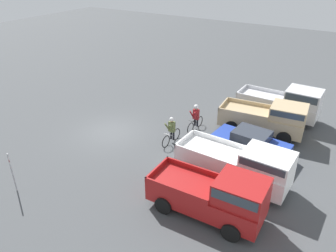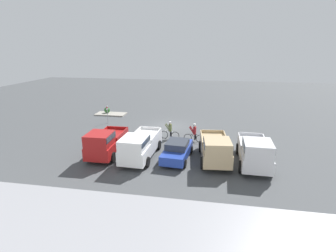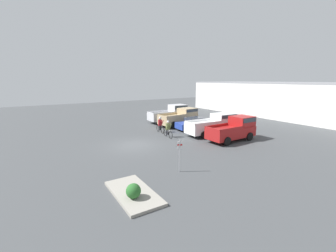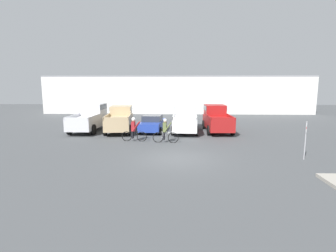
{
  "view_description": "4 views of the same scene",
  "coord_description": "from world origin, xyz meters",
  "px_view_note": "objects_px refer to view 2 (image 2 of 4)",
  "views": [
    {
      "loc": [
        13.63,
        12.74,
        10.1
      ],
      "look_at": [
        -0.65,
        3.86,
        1.2
      ],
      "focal_mm": 35.0,
      "sensor_mm": 36.0,
      "label": 1
    },
    {
      "loc": [
        -4.66,
        26.73,
        8.32
      ],
      "look_at": [
        -0.65,
        3.86,
        1.2
      ],
      "focal_mm": 28.0,
      "sensor_mm": 36.0,
      "label": 2
    },
    {
      "loc": [
        17.8,
        -7.66,
        5.72
      ],
      "look_at": [
        -0.65,
        3.86,
        1.2
      ],
      "focal_mm": 24.0,
      "sensor_mm": 36.0,
      "label": 3
    },
    {
      "loc": [
        -0.02,
        -14.05,
        4.02
      ],
      "look_at": [
        -0.65,
        3.86,
        1.2
      ],
      "focal_mm": 28.0,
      "sensor_mm": 36.0,
      "label": 4
    }
  ],
  "objects_px": {
    "pickup_truck_1": "(215,148)",
    "cyclist_0": "(170,130)",
    "fire_lane_sign": "(107,112)",
    "pickup_truck_0": "(255,151)",
    "sedan_0": "(177,150)",
    "shrub": "(107,110)",
    "pickup_truck_2": "(140,145)",
    "cyclist_1": "(194,132)",
    "pickup_truck_3": "(105,142)"
  },
  "relations": [
    {
      "from": "sedan_0",
      "to": "cyclist_1",
      "type": "bearing_deg",
      "value": -103.76
    },
    {
      "from": "sedan_0",
      "to": "cyclist_1",
      "type": "xyz_separation_m",
      "value": [
        -0.97,
        -3.98,
        0.19
      ]
    },
    {
      "from": "fire_lane_sign",
      "to": "shrub",
      "type": "relative_size",
      "value": 2.9
    },
    {
      "from": "cyclist_0",
      "to": "pickup_truck_0",
      "type": "bearing_deg",
      "value": 144.98
    },
    {
      "from": "pickup_truck_3",
      "to": "sedan_0",
      "type": "bearing_deg",
      "value": -175.69
    },
    {
      "from": "fire_lane_sign",
      "to": "shrub",
      "type": "height_order",
      "value": "fire_lane_sign"
    },
    {
      "from": "sedan_0",
      "to": "fire_lane_sign",
      "type": "distance_m",
      "value": 12.34
    },
    {
      "from": "sedan_0",
      "to": "cyclist_0",
      "type": "height_order",
      "value": "cyclist_0"
    },
    {
      "from": "pickup_truck_0",
      "to": "pickup_truck_2",
      "type": "relative_size",
      "value": 0.95
    },
    {
      "from": "cyclist_0",
      "to": "pickup_truck_3",
      "type": "bearing_deg",
      "value": 48.35
    },
    {
      "from": "pickup_truck_1",
      "to": "cyclist_1",
      "type": "xyz_separation_m",
      "value": [
        1.87,
        -4.09,
        -0.2
      ]
    },
    {
      "from": "cyclist_1",
      "to": "fire_lane_sign",
      "type": "relative_size",
      "value": 0.88
    },
    {
      "from": "pickup_truck_1",
      "to": "fire_lane_sign",
      "type": "xyz_separation_m",
      "value": [
        11.9,
        -8.47,
        0.16
      ]
    },
    {
      "from": "pickup_truck_3",
      "to": "fire_lane_sign",
      "type": "xyz_separation_m",
      "value": [
        3.47,
        -8.79,
        0.13
      ]
    },
    {
      "from": "pickup_truck_3",
      "to": "shrub",
      "type": "distance_m",
      "value": 13.66
    },
    {
      "from": "fire_lane_sign",
      "to": "pickup_truck_0",
      "type": "bearing_deg",
      "value": 148.98
    },
    {
      "from": "pickup_truck_3",
      "to": "fire_lane_sign",
      "type": "bearing_deg",
      "value": -68.47
    },
    {
      "from": "pickup_truck_1",
      "to": "cyclist_0",
      "type": "distance_m",
      "value": 6.13
    },
    {
      "from": "cyclist_0",
      "to": "fire_lane_sign",
      "type": "xyz_separation_m",
      "value": [
        7.75,
        -3.98,
        0.42
      ]
    },
    {
      "from": "fire_lane_sign",
      "to": "shrub",
      "type": "xyz_separation_m",
      "value": [
        1.68,
        -3.85,
        -0.76
      ]
    },
    {
      "from": "sedan_0",
      "to": "cyclist_1",
      "type": "height_order",
      "value": "cyclist_1"
    },
    {
      "from": "pickup_truck_0",
      "to": "sedan_0",
      "type": "height_order",
      "value": "pickup_truck_0"
    },
    {
      "from": "pickup_truck_0",
      "to": "cyclist_1",
      "type": "height_order",
      "value": "pickup_truck_0"
    },
    {
      "from": "cyclist_0",
      "to": "pickup_truck_1",
      "type": "bearing_deg",
      "value": 132.71
    },
    {
      "from": "pickup_truck_1",
      "to": "cyclist_1",
      "type": "relative_size",
      "value": 2.87
    },
    {
      "from": "pickup_truck_2",
      "to": "cyclist_0",
      "type": "distance_m",
      "value": 5.08
    },
    {
      "from": "sedan_0",
      "to": "cyclist_0",
      "type": "distance_m",
      "value": 4.58
    },
    {
      "from": "pickup_truck_1",
      "to": "sedan_0",
      "type": "bearing_deg",
      "value": -2.14
    },
    {
      "from": "pickup_truck_0",
      "to": "sedan_0",
      "type": "bearing_deg",
      "value": -4.53
    },
    {
      "from": "pickup_truck_1",
      "to": "pickup_truck_3",
      "type": "height_order",
      "value": "pickup_truck_3"
    },
    {
      "from": "cyclist_0",
      "to": "cyclist_1",
      "type": "bearing_deg",
      "value": 169.83
    },
    {
      "from": "cyclist_1",
      "to": "shrub",
      "type": "height_order",
      "value": "cyclist_1"
    },
    {
      "from": "sedan_0",
      "to": "fire_lane_sign",
      "type": "bearing_deg",
      "value": -42.73
    },
    {
      "from": "sedan_0",
      "to": "shrub",
      "type": "bearing_deg",
      "value": -48.69
    },
    {
      "from": "cyclist_1",
      "to": "fire_lane_sign",
      "type": "distance_m",
      "value": 10.95
    },
    {
      "from": "sedan_0",
      "to": "cyclist_1",
      "type": "distance_m",
      "value": 4.1
    },
    {
      "from": "pickup_truck_0",
      "to": "pickup_truck_3",
      "type": "height_order",
      "value": "pickup_truck_0"
    },
    {
      "from": "pickup_truck_3",
      "to": "shrub",
      "type": "height_order",
      "value": "pickup_truck_3"
    },
    {
      "from": "fire_lane_sign",
      "to": "pickup_truck_3",
      "type": "bearing_deg",
      "value": 111.53
    },
    {
      "from": "fire_lane_sign",
      "to": "sedan_0",
      "type": "bearing_deg",
      "value": 137.27
    },
    {
      "from": "cyclist_0",
      "to": "shrub",
      "type": "relative_size",
      "value": 2.54
    },
    {
      "from": "pickup_truck_0",
      "to": "pickup_truck_3",
      "type": "xyz_separation_m",
      "value": [
        11.18,
        -0.02,
        -0.05
      ]
    },
    {
      "from": "pickup_truck_0",
      "to": "pickup_truck_1",
      "type": "height_order",
      "value": "pickup_truck_0"
    },
    {
      "from": "pickup_truck_3",
      "to": "shrub",
      "type": "xyz_separation_m",
      "value": [
        5.15,
        -12.63,
        -0.63
      ]
    },
    {
      "from": "pickup_truck_1",
      "to": "pickup_truck_2",
      "type": "xyz_separation_m",
      "value": [
        5.66,
        0.35,
        -0.01
      ]
    },
    {
      "from": "pickup_truck_2",
      "to": "cyclist_1",
      "type": "height_order",
      "value": "pickup_truck_2"
    },
    {
      "from": "fire_lane_sign",
      "to": "shrub",
      "type": "bearing_deg",
      "value": -66.43
    },
    {
      "from": "pickup_truck_2",
      "to": "shrub",
      "type": "height_order",
      "value": "pickup_truck_2"
    },
    {
      "from": "sedan_0",
      "to": "pickup_truck_2",
      "type": "relative_size",
      "value": 0.77
    },
    {
      "from": "pickup_truck_0",
      "to": "cyclist_1",
      "type": "xyz_separation_m",
      "value": [
        4.62,
        -4.42,
        -0.28
      ]
    }
  ]
}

